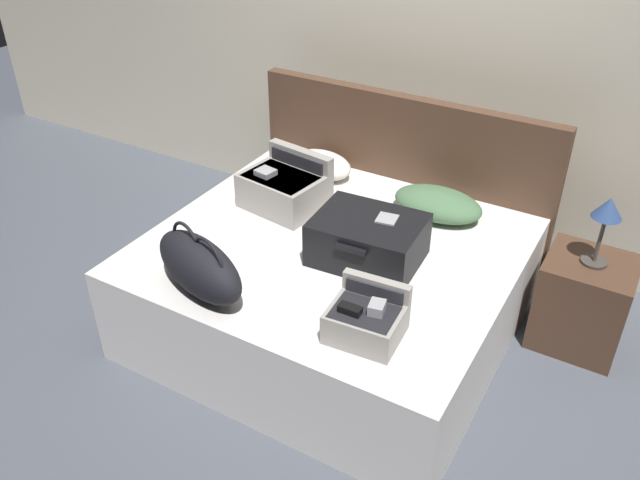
{
  "coord_description": "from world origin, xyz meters",
  "views": [
    {
      "loc": [
        1.36,
        -2.05,
        2.4
      ],
      "look_at": [
        0.0,
        0.28,
        0.64
      ],
      "focal_mm": 36.91,
      "sensor_mm": 36.0,
      "label": 1
    }
  ],
  "objects_px": {
    "pillow_near_headboard": "(438,204)",
    "table_lamp": "(607,215)",
    "nightstand": "(582,303)",
    "hard_case_small": "(366,319)",
    "bed": "(332,287)",
    "hard_case_medium": "(284,187)",
    "pillow_center_head": "(322,165)",
    "hard_case_large": "(368,239)",
    "duffel_bag": "(199,266)"
  },
  "relations": [
    {
      "from": "pillow_near_headboard",
      "to": "table_lamp",
      "type": "distance_m",
      "value": 0.85
    },
    {
      "from": "nightstand",
      "to": "hard_case_small",
      "type": "bearing_deg",
      "value": -123.54
    },
    {
      "from": "bed",
      "to": "table_lamp",
      "type": "distance_m",
      "value": 1.41
    },
    {
      "from": "hard_case_medium",
      "to": "pillow_near_headboard",
      "type": "distance_m",
      "value": 0.85
    },
    {
      "from": "pillow_center_head",
      "to": "table_lamp",
      "type": "height_order",
      "value": "table_lamp"
    },
    {
      "from": "bed",
      "to": "hard_case_small",
      "type": "relative_size",
      "value": 5.66
    },
    {
      "from": "pillow_center_head",
      "to": "hard_case_small",
      "type": "bearing_deg",
      "value": -52.66
    },
    {
      "from": "pillow_center_head",
      "to": "nightstand",
      "type": "bearing_deg",
      "value": -2.45
    },
    {
      "from": "bed",
      "to": "hard_case_large",
      "type": "distance_m",
      "value": 0.44
    },
    {
      "from": "bed",
      "to": "nightstand",
      "type": "relative_size",
      "value": 3.55
    },
    {
      "from": "duffel_bag",
      "to": "nightstand",
      "type": "height_order",
      "value": "duffel_bag"
    },
    {
      "from": "hard_case_large",
      "to": "hard_case_small",
      "type": "bearing_deg",
      "value": -67.66
    },
    {
      "from": "hard_case_small",
      "to": "pillow_center_head",
      "type": "height_order",
      "value": "hard_case_small"
    },
    {
      "from": "pillow_near_headboard",
      "to": "pillow_center_head",
      "type": "bearing_deg",
      "value": 173.42
    },
    {
      "from": "duffel_bag",
      "to": "table_lamp",
      "type": "xyz_separation_m",
      "value": [
        1.52,
        1.2,
        0.11
      ]
    },
    {
      "from": "pillow_near_headboard",
      "to": "nightstand",
      "type": "xyz_separation_m",
      "value": [
        0.83,
        0.02,
        -0.36
      ]
    },
    {
      "from": "pillow_near_headboard",
      "to": "nightstand",
      "type": "bearing_deg",
      "value": 1.45
    },
    {
      "from": "bed",
      "to": "hard_case_small",
      "type": "distance_m",
      "value": 0.79
    },
    {
      "from": "duffel_bag",
      "to": "pillow_center_head",
      "type": "relative_size",
      "value": 1.58
    },
    {
      "from": "hard_case_small",
      "to": "nightstand",
      "type": "relative_size",
      "value": 0.63
    },
    {
      "from": "bed",
      "to": "pillow_near_headboard",
      "type": "height_order",
      "value": "pillow_near_headboard"
    },
    {
      "from": "pillow_near_headboard",
      "to": "hard_case_small",
      "type": "bearing_deg",
      "value": -84.3
    },
    {
      "from": "hard_case_large",
      "to": "hard_case_medium",
      "type": "height_order",
      "value": "hard_case_medium"
    },
    {
      "from": "duffel_bag",
      "to": "pillow_near_headboard",
      "type": "height_order",
      "value": "duffel_bag"
    },
    {
      "from": "bed",
      "to": "hard_case_large",
      "type": "xyz_separation_m",
      "value": [
        0.21,
        -0.02,
        0.39
      ]
    },
    {
      "from": "bed",
      "to": "hard_case_medium",
      "type": "xyz_separation_m",
      "value": [
        -0.43,
        0.22,
        0.39
      ]
    },
    {
      "from": "hard_case_medium",
      "to": "nightstand",
      "type": "distance_m",
      "value": 1.7
    },
    {
      "from": "hard_case_large",
      "to": "nightstand",
      "type": "relative_size",
      "value": 1.06
    },
    {
      "from": "duffel_bag",
      "to": "pillow_center_head",
      "type": "xyz_separation_m",
      "value": [
        -0.09,
        1.27,
        -0.07
      ]
    },
    {
      "from": "hard_case_small",
      "to": "duffel_bag",
      "type": "relative_size",
      "value": 0.52
    },
    {
      "from": "duffel_bag",
      "to": "pillow_center_head",
      "type": "bearing_deg",
      "value": 94.27
    },
    {
      "from": "hard_case_large",
      "to": "table_lamp",
      "type": "xyz_separation_m",
      "value": [
        0.98,
        0.58,
        0.13
      ]
    },
    {
      "from": "hard_case_medium",
      "to": "duffel_bag",
      "type": "relative_size",
      "value": 0.76
    },
    {
      "from": "hard_case_medium",
      "to": "pillow_center_head",
      "type": "height_order",
      "value": "hard_case_medium"
    },
    {
      "from": "hard_case_large",
      "to": "table_lamp",
      "type": "relative_size",
      "value": 1.46
    },
    {
      "from": "bed",
      "to": "pillow_center_head",
      "type": "xyz_separation_m",
      "value": [
        -0.43,
        0.64,
        0.35
      ]
    },
    {
      "from": "bed",
      "to": "pillow_center_head",
      "type": "relative_size",
      "value": 4.64
    },
    {
      "from": "hard_case_medium",
      "to": "pillow_near_headboard",
      "type": "bearing_deg",
      "value": 31.03
    },
    {
      "from": "table_lamp",
      "to": "bed",
      "type": "bearing_deg",
      "value": -154.46
    },
    {
      "from": "hard_case_small",
      "to": "nightstand",
      "type": "xyz_separation_m",
      "value": [
        0.73,
        1.09,
        -0.37
      ]
    },
    {
      "from": "hard_case_small",
      "to": "pillow_center_head",
      "type": "relative_size",
      "value": 0.82
    },
    {
      "from": "pillow_center_head",
      "to": "table_lamp",
      "type": "xyz_separation_m",
      "value": [
        1.61,
        -0.07,
        0.17
      ]
    },
    {
      "from": "hard_case_small",
      "to": "pillow_near_headboard",
      "type": "xyz_separation_m",
      "value": [
        -0.11,
        1.07,
        -0.01
      ]
    },
    {
      "from": "duffel_bag",
      "to": "pillow_near_headboard",
      "type": "distance_m",
      "value": 1.37
    },
    {
      "from": "hard_case_small",
      "to": "table_lamp",
      "type": "height_order",
      "value": "table_lamp"
    },
    {
      "from": "bed",
      "to": "hard_case_large",
      "type": "bearing_deg",
      "value": -5.07
    },
    {
      "from": "hard_case_medium",
      "to": "nightstand",
      "type": "bearing_deg",
      "value": 20.34
    },
    {
      "from": "hard_case_large",
      "to": "table_lamp",
      "type": "height_order",
      "value": "table_lamp"
    },
    {
      "from": "duffel_bag",
      "to": "pillow_center_head",
      "type": "distance_m",
      "value": 1.27
    },
    {
      "from": "pillow_near_headboard",
      "to": "hard_case_large",
      "type": "bearing_deg",
      "value": -104.19
    }
  ]
}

